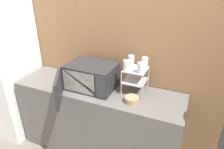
{
  "coord_description": "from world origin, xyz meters",
  "views": [
    {
      "loc": [
        0.95,
        -1.47,
        2.06
      ],
      "look_at": [
        0.17,
        0.31,
        1.12
      ],
      "focal_mm": 32.0,
      "sensor_mm": 36.0,
      "label": 1
    }
  ],
  "objects": [
    {
      "name": "glass_back_left",
      "position": [
        0.34,
        0.46,
        1.26
      ],
      "size": [
        0.07,
        0.07,
        0.11
      ],
      "color": "silver",
      "rests_on": "dish_rack"
    },
    {
      "name": "refrigerator",
      "position": [
        -1.36,
        0.23,
        0.93
      ],
      "size": [
        0.64,
        0.7,
        1.87
      ],
      "color": "white",
      "rests_on": "ground_plane"
    },
    {
      "name": "dish_rack",
      "position": [
        0.42,
        0.39,
        1.12
      ],
      "size": [
        0.24,
        0.25,
        0.28
      ],
      "color": "#B2B2B7",
      "rests_on": "counter"
    },
    {
      "name": "glass_back_right",
      "position": [
        0.49,
        0.46,
        1.26
      ],
      "size": [
        0.07,
        0.07,
        0.11
      ],
      "color": "silver",
      "rests_on": "dish_rack"
    },
    {
      "name": "glass_front_right",
      "position": [
        0.49,
        0.31,
        1.26
      ],
      "size": [
        0.07,
        0.07,
        0.11
      ],
      "color": "silver",
      "rests_on": "dish_rack"
    },
    {
      "name": "glass_front_left",
      "position": [
        0.34,
        0.31,
        1.26
      ],
      "size": [
        0.07,
        0.07,
        0.11
      ],
      "color": "silver",
      "rests_on": "dish_rack"
    },
    {
      "name": "microwave",
      "position": [
        -0.08,
        0.27,
        1.06
      ],
      "size": [
        0.56,
        0.76,
        0.28
      ],
      "color": "#262628",
      "rests_on": "counter"
    },
    {
      "name": "wall_back",
      "position": [
        0.0,
        0.61,
        1.3
      ],
      "size": [
        8.0,
        0.06,
        2.6
      ],
      "color": "olive",
      "rests_on": "ground_plane"
    },
    {
      "name": "bowl",
      "position": [
        0.45,
        0.18,
        0.95
      ],
      "size": [
        0.15,
        0.15,
        0.06
      ],
      "color": "#AD7F56",
      "rests_on": "counter"
    },
    {
      "name": "counter",
      "position": [
        0.0,
        0.29,
        0.46
      ],
      "size": [
        1.97,
        0.57,
        0.92
      ],
      "color": "#595654",
      "rests_on": "ground_plane"
    }
  ]
}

